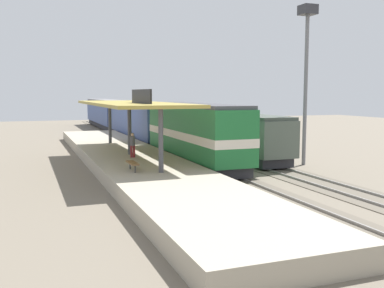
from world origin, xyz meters
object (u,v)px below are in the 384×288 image
Objects in this scene: person_waiting at (133,144)px; freight_car at (242,136)px; locomotive at (194,133)px; light_mast at (307,51)px; passenger_carriage_rear at (105,113)px; platform_bench at (132,163)px; passenger_carriage_front at (137,121)px.

freight_car is at bearing 10.70° from person_waiting.
locomotive is at bearing -164.36° from freight_car.
locomotive reaches higher than person_waiting.
person_waiting is at bearing 170.40° from light_mast.
freight_car is 8.17m from light_mast.
passenger_carriage_rear is 1.67× the size of freight_car.
light_mast is at bearing -79.33° from passenger_carriage_rear.
light_mast reaches higher than platform_bench.
passenger_carriage_front is at bearing 75.83° from platform_bench.
person_waiting is at bearing -96.92° from passenger_carriage_rear.
locomotive is at bearing 161.52° from light_mast.
freight_car is (4.60, -16.71, -0.34)m from passenger_carriage_front.
passenger_carriage_front is at bearing -90.00° from passenger_carriage_rear.
freight_car is at bearing -83.01° from passenger_carriage_rear.
person_waiting is (-9.36, -1.77, -0.12)m from freight_car.
passenger_carriage_front is 19.09m from person_waiting.
platform_bench is 44.98m from passenger_carriage_rear.
person_waiting is (-4.76, -39.28, -0.46)m from passenger_carriage_rear.
passenger_carriage_front is 1.00× the size of passenger_carriage_rear.
freight_car reaches higher than person_waiting.
passenger_carriage_front and passenger_carriage_rear have the same top height.
light_mast is at bearing -18.48° from locomotive.
passenger_carriage_rear is at bearing 96.99° from freight_car.
passenger_carriage_front is (0.00, 18.00, -0.10)m from locomotive.
light_mast reaches higher than person_waiting.
platform_bench is 24.53m from passenger_carriage_front.
passenger_carriage_front is at bearing 75.54° from person_waiting.
light_mast reaches higher than locomotive.
passenger_carriage_front reaches higher than platform_bench.
passenger_carriage_rear reaches higher than person_waiting.
passenger_carriage_front is at bearing 105.39° from freight_car.
passenger_carriage_rear is at bearing 90.00° from passenger_carriage_front.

